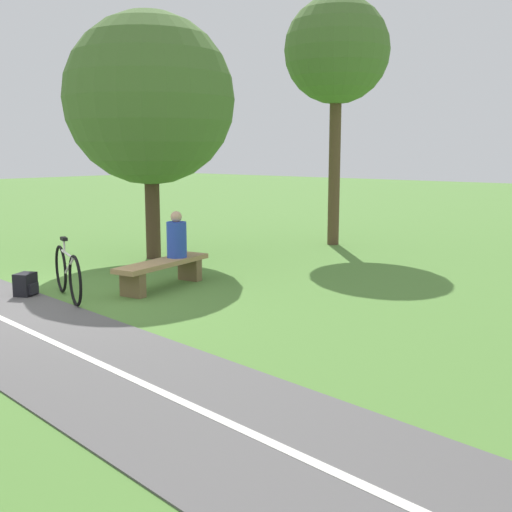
{
  "coord_description": "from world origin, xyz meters",
  "views": [
    {
      "loc": [
        4.93,
        8.42,
        2.26
      ],
      "look_at": [
        -1.21,
        3.24,
        0.91
      ],
      "focal_mm": 44.47,
      "sensor_mm": 36.0,
      "label": 1
    }
  ],
  "objects_px": {
    "bench": "(163,269)",
    "bicycle": "(68,273)",
    "tree_mid_field": "(150,100)",
    "backpack": "(26,285)",
    "person_seated": "(177,238)",
    "tree_far_left": "(337,52)"
  },
  "relations": [
    {
      "from": "bench",
      "to": "bicycle",
      "type": "xyz_separation_m",
      "value": [
        1.46,
        -0.53,
        0.07
      ]
    },
    {
      "from": "bench",
      "to": "bicycle",
      "type": "relative_size",
      "value": 1.19
    },
    {
      "from": "bicycle",
      "to": "tree_mid_field",
      "type": "distance_m",
      "value": 4.76
    },
    {
      "from": "bench",
      "to": "backpack",
      "type": "height_order",
      "value": "bench"
    },
    {
      "from": "backpack",
      "to": "tree_mid_field",
      "type": "height_order",
      "value": "tree_mid_field"
    },
    {
      "from": "person_seated",
      "to": "tree_far_left",
      "type": "relative_size",
      "value": 0.14
    },
    {
      "from": "bicycle",
      "to": "tree_mid_field",
      "type": "relative_size",
      "value": 0.34
    },
    {
      "from": "bicycle",
      "to": "tree_far_left",
      "type": "xyz_separation_m",
      "value": [
        -7.45,
        -0.06,
        4.1
      ]
    },
    {
      "from": "bench",
      "to": "tree_far_left",
      "type": "relative_size",
      "value": 0.35
    },
    {
      "from": "person_seated",
      "to": "tree_mid_field",
      "type": "relative_size",
      "value": 0.16
    },
    {
      "from": "backpack",
      "to": "bench",
      "type": "bearing_deg",
      "value": 146.79
    },
    {
      "from": "person_seated",
      "to": "backpack",
      "type": "bearing_deg",
      "value": -36.66
    },
    {
      "from": "bench",
      "to": "bicycle",
      "type": "height_order",
      "value": "bicycle"
    },
    {
      "from": "bench",
      "to": "backpack",
      "type": "relative_size",
      "value": 5.14
    },
    {
      "from": "bench",
      "to": "person_seated",
      "type": "relative_size",
      "value": 2.58
    },
    {
      "from": "bicycle",
      "to": "tree_mid_field",
      "type": "height_order",
      "value": "tree_mid_field"
    },
    {
      "from": "bicycle",
      "to": "bench",
      "type": "bearing_deg",
      "value": 92.25
    },
    {
      "from": "person_seated",
      "to": "bicycle",
      "type": "xyz_separation_m",
      "value": [
        1.84,
        -0.46,
        -0.4
      ]
    },
    {
      "from": "person_seated",
      "to": "bicycle",
      "type": "bearing_deg",
      "value": -23.7
    },
    {
      "from": "bicycle",
      "to": "backpack",
      "type": "height_order",
      "value": "bicycle"
    },
    {
      "from": "person_seated",
      "to": "backpack",
      "type": "distance_m",
      "value": 2.52
    },
    {
      "from": "backpack",
      "to": "tree_far_left",
      "type": "distance_m",
      "value": 8.92
    }
  ]
}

